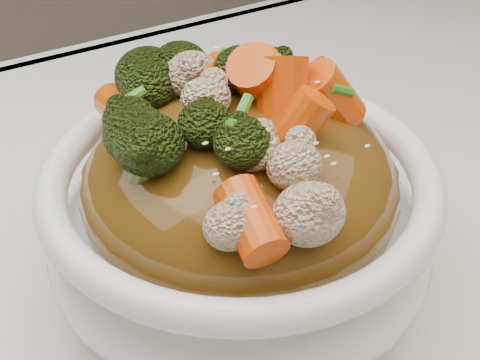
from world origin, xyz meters
TOP-DOWN VIEW (x-y plane):
  - tablecloth at (0.00, 0.00)m, footprint 1.20×0.80m
  - bowl at (-0.01, 0.04)m, footprint 0.24×0.24m
  - sauce_base at (-0.01, 0.04)m, footprint 0.19×0.19m
  - carrots at (-0.01, 0.04)m, footprint 0.19×0.19m
  - broccoli at (-0.01, 0.04)m, footprint 0.19×0.19m
  - cauliflower at (-0.01, 0.04)m, footprint 0.19×0.19m
  - scallions at (-0.01, 0.04)m, footprint 0.14×0.14m
  - sesame_seeds at (-0.01, 0.04)m, footprint 0.17×0.17m

SIDE VIEW (x-z plane):
  - tablecloth at x=0.00m, z-range 0.71..0.75m
  - bowl at x=-0.01m, z-range 0.75..0.84m
  - sauce_base at x=-0.01m, z-range 0.78..0.88m
  - cauliflower at x=-0.01m, z-range 0.87..0.91m
  - broccoli at x=-0.01m, z-range 0.87..0.92m
  - carrots at x=-0.01m, z-range 0.87..0.92m
  - scallions at x=-0.01m, z-range 0.88..0.91m
  - sesame_seeds at x=-0.01m, z-range 0.89..0.90m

